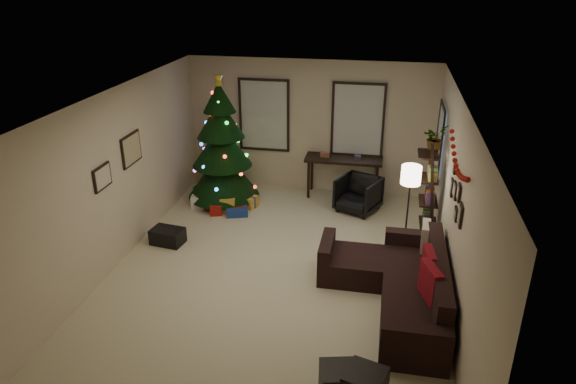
% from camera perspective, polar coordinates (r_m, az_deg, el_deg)
% --- Properties ---
extents(floor, '(7.00, 7.00, 0.00)m').
position_cam_1_polar(floor, '(8.06, -1.53, -9.16)').
color(floor, beige).
rests_on(floor, ground).
extents(ceiling, '(7.00, 7.00, 0.00)m').
position_cam_1_polar(ceiling, '(6.98, -1.77, 9.85)').
color(ceiling, white).
rests_on(ceiling, floor).
extents(wall_back, '(5.00, 0.00, 5.00)m').
position_cam_1_polar(wall_back, '(10.66, 2.46, 7.15)').
color(wall_back, beige).
rests_on(wall_back, floor).
extents(wall_front, '(5.00, 0.00, 5.00)m').
position_cam_1_polar(wall_front, '(4.57, -11.66, -18.00)').
color(wall_front, beige).
rests_on(wall_front, floor).
extents(wall_left, '(0.00, 7.00, 7.00)m').
position_cam_1_polar(wall_left, '(8.29, -18.77, 1.01)').
color(wall_left, beige).
rests_on(wall_left, floor).
extents(wall_right, '(0.00, 7.00, 7.00)m').
position_cam_1_polar(wall_right, '(7.33, 17.82, -1.83)').
color(wall_right, beige).
rests_on(wall_right, floor).
extents(window_back_left, '(1.05, 0.06, 1.50)m').
position_cam_1_polar(window_back_left, '(10.75, -2.61, 8.40)').
color(window_back_left, '#728CB2').
rests_on(window_back_left, wall_back).
extents(window_back_right, '(1.05, 0.06, 1.50)m').
position_cam_1_polar(window_back_right, '(10.48, 7.65, 7.82)').
color(window_back_right, '#728CB2').
rests_on(window_back_right, wall_back).
extents(window_right_wall, '(0.06, 0.90, 1.30)m').
position_cam_1_polar(window_right_wall, '(9.65, 16.32, 5.38)').
color(window_right_wall, '#728CB2').
rests_on(window_right_wall, wall_right).
extents(christmas_tree, '(1.41, 1.41, 2.61)m').
position_cam_1_polar(christmas_tree, '(10.16, -7.25, 4.58)').
color(christmas_tree, black).
rests_on(christmas_tree, floor).
extents(presents, '(1.30, 0.89, 0.30)m').
position_cam_1_polar(presents, '(10.20, -7.11, -1.16)').
color(presents, gold).
rests_on(presents, floor).
extents(sofa, '(1.76, 2.56, 0.84)m').
position_cam_1_polar(sofa, '(7.52, 12.12, -9.91)').
color(sofa, black).
rests_on(sofa, floor).
extents(pillow_red_a, '(0.28, 0.49, 0.47)m').
position_cam_1_polar(pillow_red_a, '(6.97, 15.30, -9.58)').
color(pillow_red_a, maroon).
rests_on(pillow_red_a, sofa).
extents(pillow_red_b, '(0.16, 0.44, 0.43)m').
position_cam_1_polar(pillow_red_b, '(7.34, 15.11, -7.71)').
color(pillow_red_b, maroon).
rests_on(pillow_red_b, sofa).
extents(pillow_cream, '(0.15, 0.42, 0.41)m').
position_cam_1_polar(pillow_cream, '(8.09, 14.80, -4.69)').
color(pillow_cream, beige).
rests_on(pillow_cream, sofa).
extents(ottoman_near, '(0.47, 0.47, 0.37)m').
position_cam_1_polar(ottoman_near, '(6.06, 5.51, -20.01)').
color(ottoman_near, black).
rests_on(ottoman_near, floor).
extents(desk, '(1.53, 0.55, 0.83)m').
position_cam_1_polar(desk, '(10.51, 6.11, 3.23)').
color(desk, black).
rests_on(desk, floor).
extents(desk_chair, '(0.86, 0.84, 0.69)m').
position_cam_1_polar(desk_chair, '(10.03, 7.68, -0.25)').
color(desk_chair, black).
rests_on(desk_chair, floor).
extents(bookshelf, '(0.30, 0.54, 1.83)m').
position_cam_1_polar(bookshelf, '(8.90, 15.25, -0.25)').
color(bookshelf, black).
rests_on(bookshelf, floor).
extents(potted_plant, '(0.65, 0.66, 0.55)m').
position_cam_1_polar(potted_plant, '(8.83, 15.80, 6.13)').
color(potted_plant, '#4C4C4C').
rests_on(potted_plant, bookshelf).
extents(floor_lamp, '(0.31, 0.31, 1.49)m').
position_cam_1_polar(floor_lamp, '(8.42, 13.26, 1.21)').
color(floor_lamp, black).
rests_on(floor_lamp, floor).
extents(art_map, '(0.04, 0.60, 0.50)m').
position_cam_1_polar(art_map, '(8.74, -16.78, 4.51)').
color(art_map, black).
rests_on(art_map, wall_left).
extents(art_abstract, '(0.04, 0.45, 0.35)m').
position_cam_1_polar(art_abstract, '(8.01, -19.66, 1.53)').
color(art_abstract, black).
rests_on(art_abstract, wall_left).
extents(gallery, '(0.03, 1.25, 0.54)m').
position_cam_1_polar(gallery, '(7.17, 17.93, -0.46)').
color(gallery, black).
rests_on(gallery, wall_right).
extents(garland, '(0.08, 1.90, 0.30)m').
position_cam_1_polar(garland, '(7.10, 18.07, 3.38)').
color(garland, '#A5140C').
rests_on(garland, wall_right).
extents(stocking_left, '(0.20, 0.05, 0.36)m').
position_cam_1_polar(stocking_left, '(10.71, 1.79, 8.06)').
color(stocking_left, '#990F0C').
rests_on(stocking_left, wall_back).
extents(stocking_right, '(0.20, 0.05, 0.36)m').
position_cam_1_polar(stocking_right, '(10.62, 3.53, 8.19)').
color(stocking_right, '#990F0C').
rests_on(stocking_right, wall_back).
extents(storage_bin, '(0.58, 0.43, 0.27)m').
position_cam_1_polar(storage_bin, '(9.10, -13.02, -4.73)').
color(storage_bin, black).
rests_on(storage_bin, floor).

